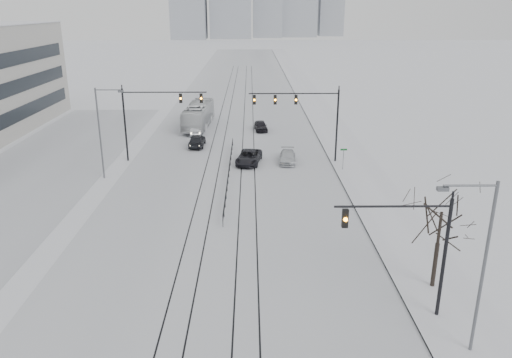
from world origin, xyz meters
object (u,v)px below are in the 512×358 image
(sedan_sb_outer, at_px, (196,130))
(sedan_nb_far, at_px, (261,126))
(bare_tree, at_px, (441,220))
(sedan_sb_inner, at_px, (197,141))
(box_truck, at_px, (198,115))
(traffic_mast_near, at_px, (416,242))
(sedan_nb_front, at_px, (249,157))
(sedan_nb_right, at_px, (287,157))

(sedan_sb_outer, relative_size, sedan_nb_far, 1.03)
(bare_tree, height_order, sedan_sb_inner, bare_tree)
(sedan_sb_inner, height_order, box_truck, box_truck)
(traffic_mast_near, bearing_deg, sedan_sb_inner, 112.97)
(sedan_sb_outer, height_order, box_truck, box_truck)
(sedan_sb_inner, bearing_deg, box_truck, -84.36)
(sedan_sb_inner, xyz_separation_m, box_truck, (-0.82, 10.59, 0.92))
(traffic_mast_near, bearing_deg, sedan_nb_front, 107.02)
(sedan_nb_front, relative_size, sedan_nb_right, 1.19)
(sedan_nb_right, distance_m, sedan_nb_far, 15.20)
(sedan_sb_inner, relative_size, sedan_sb_outer, 1.11)
(sedan_nb_right, bearing_deg, sedan_nb_far, 104.31)
(box_truck, bearing_deg, sedan_nb_right, 127.20)
(traffic_mast_near, xyz_separation_m, sedan_nb_right, (-4.55, 29.01, -3.94))
(sedan_sb_outer, relative_size, sedan_nb_right, 0.95)
(sedan_sb_inner, relative_size, box_truck, 0.37)
(sedan_sb_outer, bearing_deg, sedan_nb_far, -171.00)
(bare_tree, bearing_deg, sedan_sb_outer, 115.31)
(traffic_mast_near, distance_m, box_truck, 49.10)
(sedan_nb_right, distance_m, box_truck, 20.79)
(sedan_sb_inner, bearing_deg, sedan_nb_right, 148.75)
(bare_tree, distance_m, sedan_sb_inner, 37.35)
(traffic_mast_near, distance_m, sedan_sb_inner, 39.01)
(sedan_sb_outer, bearing_deg, traffic_mast_near, 106.02)
(bare_tree, xyz_separation_m, sedan_sb_inner, (-17.56, 32.75, -3.72))
(bare_tree, height_order, sedan_nb_right, bare_tree)
(traffic_mast_near, xyz_separation_m, sedan_nb_front, (-8.79, 28.70, -3.85))
(sedan_nb_front, xyz_separation_m, sedan_nb_right, (4.24, 0.30, -0.09))
(traffic_mast_near, height_order, box_truck, traffic_mast_near)
(sedan_sb_inner, relative_size, sedan_nb_far, 1.14)
(box_truck, bearing_deg, sedan_sb_inner, 98.25)
(bare_tree, relative_size, sedan_nb_front, 1.19)
(bare_tree, height_order, sedan_nb_far, bare_tree)
(sedan_sb_inner, height_order, sedan_sb_outer, sedan_sb_inner)
(box_truck, bearing_deg, sedan_nb_far, 168.76)
(sedan_nb_front, distance_m, box_truck, 19.08)
(sedan_sb_inner, height_order, sedan_nb_right, sedan_sb_inner)
(bare_tree, height_order, sedan_sb_outer, bare_tree)
(sedan_nb_front, xyz_separation_m, box_truck, (-7.18, 17.64, 0.98))
(traffic_mast_near, relative_size, sedan_nb_front, 1.37)
(traffic_mast_near, height_order, sedan_nb_front, traffic_mast_near)
(bare_tree, relative_size, sedan_nb_right, 1.42)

